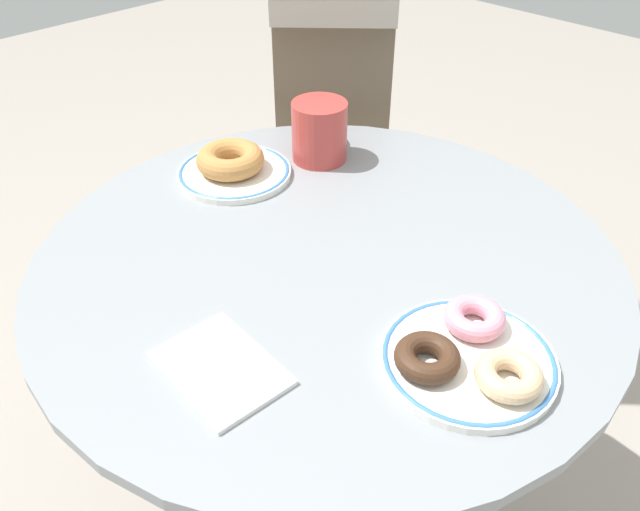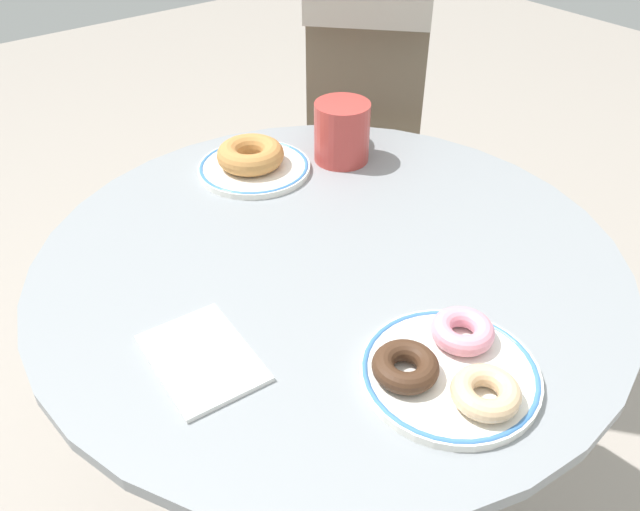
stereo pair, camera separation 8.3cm
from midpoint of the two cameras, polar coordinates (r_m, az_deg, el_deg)
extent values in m
cylinder|color=gray|center=(0.87, 3.59, -0.42)|extent=(0.80, 0.80, 0.02)
cylinder|color=gray|center=(1.11, 2.88, -14.81)|extent=(0.06, 0.06, 0.68)
cylinder|color=white|center=(1.05, -3.65, 7.74)|extent=(0.18, 0.18, 0.01)
torus|color=#3D75BC|center=(1.05, -3.66, 7.90)|extent=(0.18, 0.18, 0.01)
cylinder|color=white|center=(0.72, 14.88, -10.35)|extent=(0.19, 0.19, 0.01)
torus|color=#3D75BC|center=(0.71, 14.92, -10.17)|extent=(0.19, 0.19, 0.01)
torus|color=#BC7F42|center=(1.04, -3.96, 8.95)|extent=(0.15, 0.15, 0.04)
torus|color=#E0B789|center=(0.68, 18.12, -11.77)|extent=(0.10, 0.10, 0.02)
torus|color=pink|center=(0.74, 15.85, -6.66)|extent=(0.09, 0.09, 0.02)
torus|color=#422819|center=(0.69, 11.17, -9.89)|extent=(0.09, 0.09, 0.02)
cube|color=white|center=(0.72, -7.26, -9.25)|extent=(0.15, 0.11, 0.01)
cylinder|color=#B73D38|center=(1.06, 4.25, 10.93)|extent=(0.09, 0.09, 0.10)
torus|color=#B73D38|center=(1.11, 4.42, 12.34)|extent=(0.06, 0.06, 0.08)
cube|color=brown|center=(1.53, 5.73, 5.78)|extent=(0.41, 0.42, 0.90)
camera|label=1|loc=(0.04, -87.14, 2.17)|focal=35.68mm
camera|label=2|loc=(0.04, 92.86, -2.17)|focal=35.68mm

